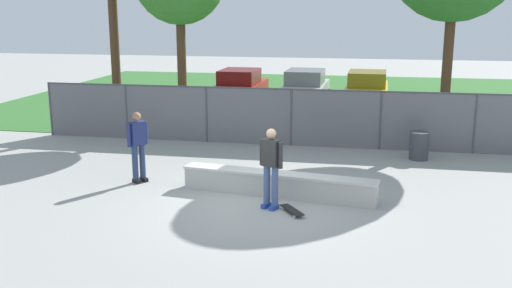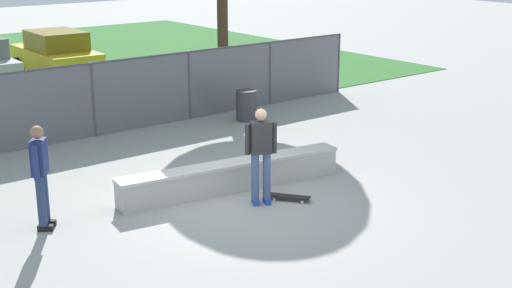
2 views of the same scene
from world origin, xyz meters
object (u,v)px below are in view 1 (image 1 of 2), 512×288
skateboarder (271,165)px  bystander (138,144)px  concrete_ledge (278,184)px  car_yellow (367,90)px  car_red (240,87)px  skateboard (292,210)px  trash_bin (419,146)px  car_silver (305,88)px

skateboarder → bystander: 3.90m
concrete_ledge → skateboarder: skateboarder is taller
car_yellow → car_red: bearing=-177.3°
concrete_ledge → car_yellow: bearing=81.3°
concrete_ledge → skateboard: (0.49, -1.15, -0.22)m
skateboard → trash_bin: size_ratio=0.93×
car_red → concrete_ledge: bearing=-73.7°
concrete_ledge → bystander: (-3.67, 0.45, 0.72)m
car_yellow → car_silver: bearing=177.4°
car_yellow → trash_bin: 8.94m
concrete_ledge → car_yellow: size_ratio=1.12×
skateboarder → car_silver: bearing=93.1°
bystander → trash_bin: size_ratio=2.20×
car_red → car_silver: (2.94, 0.39, 0.00)m
skateboard → car_silver: bearing=95.0°
car_silver → bystander: 12.96m
bystander → car_silver: bearing=77.1°
skateboard → car_red: car_red is taller
car_red → trash_bin: bearing=-49.5°
skateboarder → skateboard: skateboarder is taller
skateboard → trash_bin: trash_bin is taller
car_yellow → trash_bin: car_yellow is taller
concrete_ledge → car_silver: 13.11m
car_yellow → bystander: 13.72m
skateboarder → car_red: size_ratio=0.43×
skateboarder → trash_bin: skateboarder is taller
bystander → trash_bin: bearing=27.2°
concrete_ledge → car_red: size_ratio=1.12×
skateboard → car_silver: 14.30m
concrete_ledge → bystander: bearing=173.0°
car_silver → car_yellow: (2.74, -0.12, 0.00)m
car_red → car_yellow: (5.68, 0.27, 0.00)m
car_silver → bystander: size_ratio=2.33×
car_silver → skateboarder: bearing=-86.9°
skateboarder → skateboard: (0.51, -0.23, -0.94)m
skateboarder → skateboard: bearing=-24.0°
skateboarder → trash_bin: size_ratio=2.20×
skateboard → car_red: bearing=106.9°
skateboard → car_yellow: bearing=84.0°
skateboard → skateboarder: bearing=156.0°
car_silver → car_yellow: 2.75m
bystander → car_red: bearing=90.2°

